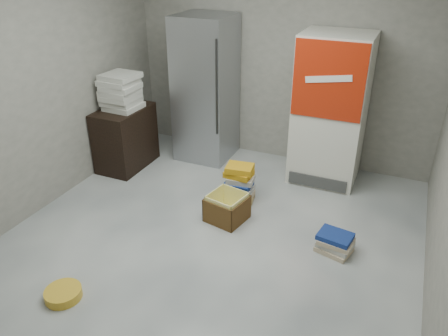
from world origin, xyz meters
TOP-DOWN VIEW (x-y plane):
  - ground at (0.00, 0.00)m, footprint 5.00×5.00m
  - room_shell at (0.00, 0.00)m, footprint 4.04×5.04m
  - steel_fridge at (-0.90, 2.13)m, footprint 0.70×0.72m
  - coke_cooler at (0.75, 2.12)m, footprint 0.80×0.73m
  - wood_shelf at (-1.73, 1.40)m, footprint 0.50×0.80m
  - supply_box_stack at (-1.72, 1.40)m, footprint 0.45×0.43m
  - phonebook_stack_main at (-0.02, 1.17)m, footprint 0.35×0.29m
  - phonebook_stack_side at (1.18, 0.66)m, footprint 0.37×0.33m
  - cardboard_box at (0.01, 0.74)m, footprint 0.45×0.45m
  - bucket_lid at (-0.79, -0.90)m, footprint 0.33×0.33m

SIDE VIEW (x-z plane):
  - ground at x=0.00m, z-range 0.00..0.00m
  - bucket_lid at x=-0.79m, z-range 0.00..0.08m
  - phonebook_stack_side at x=1.18m, z-range 0.00..0.19m
  - cardboard_box at x=0.01m, z-range -0.03..0.28m
  - phonebook_stack_main at x=-0.02m, z-range 0.00..0.44m
  - wood_shelf at x=-1.73m, z-range 0.00..0.80m
  - coke_cooler at x=0.75m, z-range 0.00..1.80m
  - steel_fridge at x=-0.90m, z-range 0.00..1.90m
  - supply_box_stack at x=-1.72m, z-range 0.80..1.25m
  - room_shell at x=0.00m, z-range 0.39..3.21m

